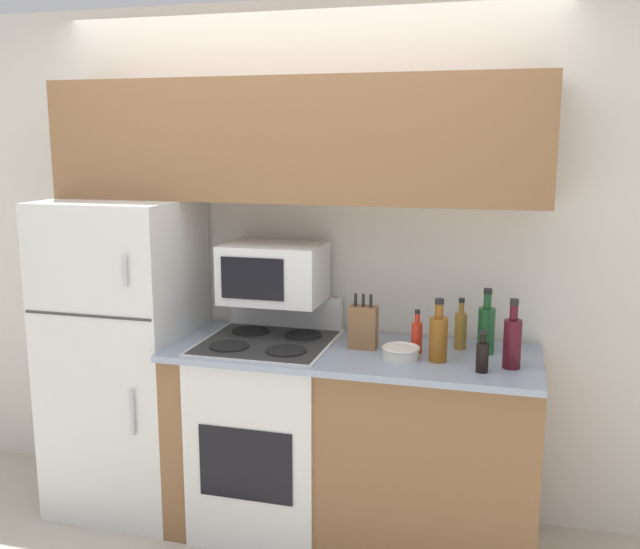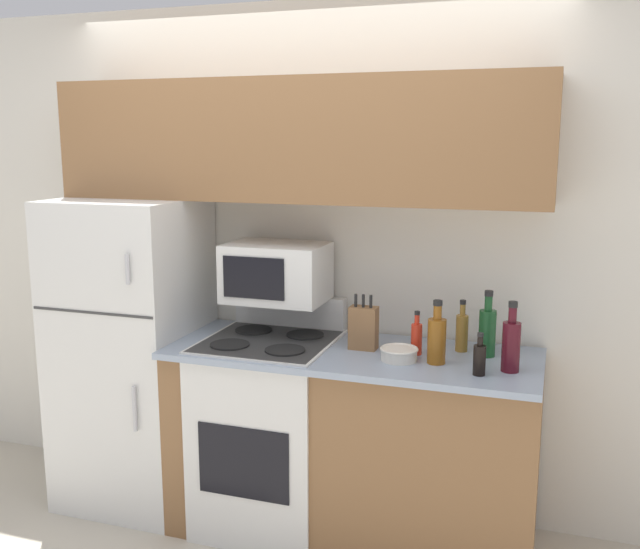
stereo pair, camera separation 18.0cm
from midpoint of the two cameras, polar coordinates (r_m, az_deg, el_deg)
wall_back at (r=3.66m, az=0.50°, el=1.16°), size 8.00×0.05×2.55m
lower_cabinets at (r=3.48m, az=4.09°, el=-13.35°), size 1.70×0.66×0.93m
refrigerator at (r=3.82m, az=-13.48°, el=-6.10°), size 0.68×0.65×1.60m
upper_cabinets at (r=3.42m, az=-0.54°, el=10.67°), size 2.38×0.35×0.57m
stove at (r=3.58m, az=-2.56°, el=-12.29°), size 0.61×0.64×1.10m
microwave at (r=3.48m, az=-2.04°, el=0.17°), size 0.48×0.34×0.28m
knife_block at (r=3.31m, az=5.06°, el=-4.25°), size 0.13×0.08×0.26m
bowl at (r=3.18m, az=7.97°, el=-6.29°), size 0.17×0.17×0.06m
bottle_whiskey at (r=3.14m, az=10.95°, el=-5.07°), size 0.08×0.08×0.28m
bottle_soy_sauce at (r=3.04m, az=14.31°, el=-6.54°), size 0.05×0.05×0.18m
bottle_wine_red at (r=3.11m, az=16.66°, el=-5.37°), size 0.08×0.08×0.30m
bottle_wine_green at (r=3.29m, az=14.77°, el=-4.37°), size 0.08×0.08×0.30m
bottle_vinegar at (r=3.35m, az=12.81°, el=-4.45°), size 0.06×0.06×0.24m
bottle_hot_sauce at (r=3.26m, az=9.31°, el=-5.00°), size 0.05×0.05×0.20m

